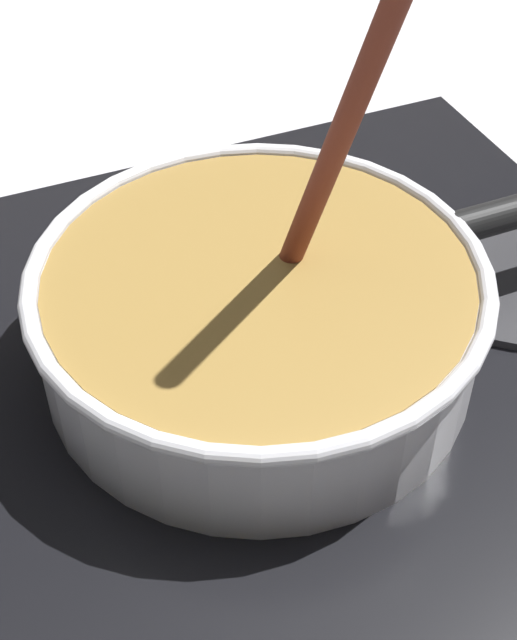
{
  "coord_description": "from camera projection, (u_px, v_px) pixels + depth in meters",
  "views": [
    {
      "loc": [
        -0.03,
        -0.25,
        0.42
      ],
      "look_at": [
        0.13,
        0.12,
        0.05
      ],
      "focal_mm": 50.96,
      "sensor_mm": 36.0,
      "label": 1
    }
  ],
  "objects": [
    {
      "name": "burner_ring",
      "position": [
        258.0,
        356.0,
        0.57
      ],
      "size": [
        0.16,
        0.16,
        0.01
      ],
      "primitive_type": "torus",
      "color": "#592D0C",
      "rests_on": "hob_plate"
    },
    {
      "name": "hob_plate",
      "position": [
        258.0,
        367.0,
        0.58
      ],
      "size": [
        0.56,
        0.48,
        0.01
      ],
      "primitive_type": "cube",
      "color": "black",
      "rests_on": "ground"
    },
    {
      "name": "spare_burner",
      "position": [
        515.0,
        279.0,
        0.63
      ],
      "size": [
        0.14,
        0.14,
        0.01
      ],
      "primitive_type": "cylinder",
      "color": "#262628",
      "rests_on": "hob_plate"
    },
    {
      "name": "ground",
      "position": [
        129.0,
        618.0,
        0.48
      ],
      "size": [
        2.4,
        1.6,
        0.04
      ],
      "primitive_type": "cube",
      "color": "#B7B7BC"
    },
    {
      "name": "cooking_pan",
      "position": [
        262.0,
        312.0,
        0.55
      ],
      "size": [
        0.45,
        0.28,
        0.33
      ],
      "color": "silver",
      "rests_on": "hob_plate"
    }
  ]
}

